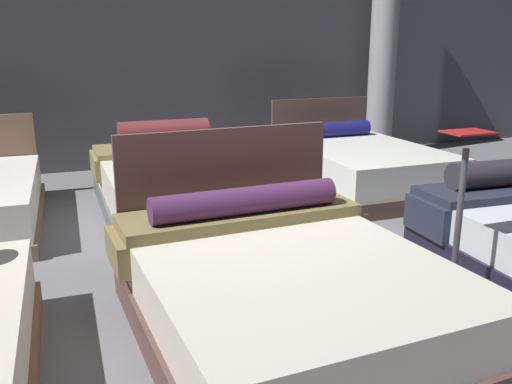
# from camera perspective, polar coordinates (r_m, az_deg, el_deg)

# --- Properties ---
(ground_plane) EXTENTS (18.00, 18.00, 0.02)m
(ground_plane) POSITION_cam_1_polar(r_m,az_deg,el_deg) (4.49, -3.33, -6.64)
(ground_plane) COLOR slate
(showroom_back_wall) EXTENTS (18.00, 0.06, 3.50)m
(showroom_back_wall) POSITION_cam_1_polar(r_m,az_deg,el_deg) (7.64, -12.04, 15.65)
(showroom_back_wall) COLOR #47474C
(showroom_back_wall) RESTS_ON ground_plane
(bed_1) EXTENTS (1.79, 2.13, 1.09)m
(bed_1) POSITION_cam_1_polar(r_m,az_deg,el_deg) (3.25, 2.83, -10.00)
(bed_1) COLOR brown
(bed_1) RESTS_ON ground_plane
(bed_4) EXTENTS (1.64, 2.02, 0.82)m
(bed_4) POSITION_cam_1_polar(r_m,az_deg,el_deg) (5.69, -7.89, 1.05)
(bed_4) COLOR #4D5357
(bed_4) RESTS_ON ground_plane
(bed_5) EXTENTS (1.47, 2.15, 0.96)m
(bed_5) POSITION_cam_1_polar(r_m,az_deg,el_deg) (6.50, 10.71, 2.64)
(bed_5) COLOR brown
(bed_5) RESTS_ON ground_plane
(price_sign) EXTENTS (0.28, 0.24, 1.16)m
(price_sign) POSITION_cam_1_polar(r_m,az_deg,el_deg) (3.67, 20.17, -4.96)
(price_sign) COLOR #3F3F44
(price_sign) RESTS_ON ground_plane
(support_pillar) EXTENTS (0.40, 0.40, 3.50)m
(support_pillar) POSITION_cam_1_polar(r_m,az_deg,el_deg) (8.49, 13.20, 15.52)
(support_pillar) COLOR #99999E
(support_pillar) RESTS_ON ground_plane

